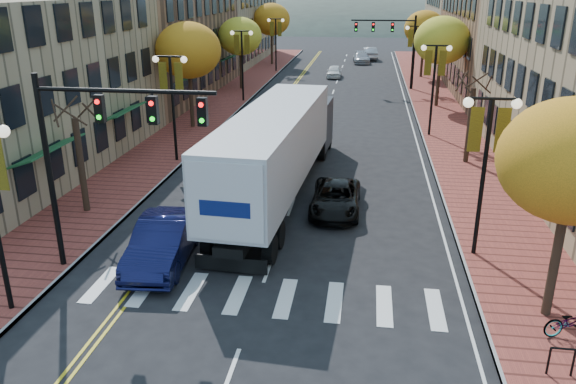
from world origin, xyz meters
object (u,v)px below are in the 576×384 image
(semi_truck, at_px, (280,143))
(navy_sedan, at_px, (163,242))
(black_suv, at_px, (336,198))
(bicycle, at_px, (572,321))

(semi_truck, bearing_deg, navy_sedan, -108.63)
(black_suv, bearing_deg, semi_truck, 146.23)
(bicycle, bearing_deg, semi_truck, 26.88)
(navy_sedan, bearing_deg, semi_truck, 63.56)
(black_suv, bearing_deg, navy_sedan, -135.49)
(bicycle, bearing_deg, navy_sedan, 60.84)
(navy_sedan, xyz_separation_m, bicycle, (13.26, -2.99, -0.25))
(navy_sedan, relative_size, black_suv, 1.11)
(semi_truck, height_order, black_suv, semi_truck)
(navy_sedan, xyz_separation_m, black_suv, (5.95, 5.86, -0.21))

